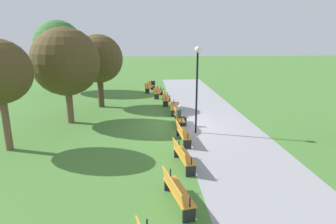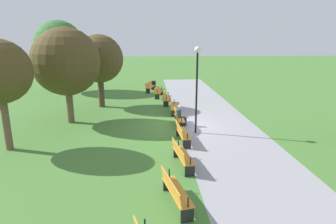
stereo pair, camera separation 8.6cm
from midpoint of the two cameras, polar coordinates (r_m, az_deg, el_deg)
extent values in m
plane|color=#477A33|center=(16.51, 2.46, -2.65)|extent=(120.00, 120.00, 0.00)
cube|color=#939399|center=(16.87, 9.72, -2.46)|extent=(36.22, 4.42, 0.01)
cube|color=orange|center=(26.65, -3.36, 5.04)|extent=(1.94, 0.98, 0.04)
cube|color=orange|center=(26.67, -3.78, 5.56)|extent=(1.84, 0.66, 0.40)
cube|color=black|center=(27.53, -2.82, 4.86)|extent=(0.17, 0.38, 0.43)
cylinder|color=black|center=(27.46, -2.79, 5.68)|extent=(0.05, 0.05, 0.30)
cube|color=black|center=(25.86, -3.92, 4.20)|extent=(0.17, 0.38, 0.43)
cylinder|color=black|center=(25.78, -3.89, 5.06)|extent=(0.05, 0.05, 0.30)
cube|color=orange|center=(24.11, -1.66, 4.02)|extent=(1.95, 0.85, 0.04)
cube|color=orange|center=(24.10, -2.14, 4.60)|extent=(1.87, 0.52, 0.40)
cube|color=black|center=(25.01, -1.28, 3.87)|extent=(0.14, 0.38, 0.43)
cylinder|color=black|center=(24.93, -1.24, 4.76)|extent=(0.05, 0.05, 0.30)
cube|color=black|center=(23.30, -2.07, 3.06)|extent=(0.14, 0.38, 0.43)
cylinder|color=black|center=(23.22, -2.03, 4.01)|extent=(0.05, 0.05, 0.30)
cube|color=orange|center=(21.54, -0.09, 2.73)|extent=(1.94, 0.72, 0.04)
cube|color=orange|center=(21.51, -0.62, 3.37)|extent=(1.89, 0.39, 0.40)
cube|color=black|center=(22.46, 0.11, 2.62)|extent=(0.11, 0.38, 0.43)
cylinder|color=black|center=(22.37, 0.16, 3.61)|extent=(0.05, 0.05, 0.30)
cube|color=black|center=(20.73, -0.30, 1.59)|extent=(0.11, 0.38, 0.43)
cylinder|color=black|center=(20.64, -0.25, 2.66)|extent=(0.05, 0.05, 0.30)
cube|color=orange|center=(18.96, 1.32, 1.06)|extent=(1.92, 0.58, 0.04)
cube|color=orange|center=(18.91, 0.72, 1.78)|extent=(1.90, 0.25, 0.40)
cube|color=black|center=(19.88, 1.29, 1.02)|extent=(0.09, 0.38, 0.43)
cylinder|color=black|center=(19.79, 1.35, 2.13)|extent=(0.05, 0.05, 0.30)
cube|color=black|center=(18.16, 1.35, -0.31)|extent=(0.09, 0.38, 0.43)
cylinder|color=black|center=(18.06, 1.42, 0.90)|extent=(0.05, 0.05, 0.30)
cube|color=orange|center=(16.38, 2.48, -1.15)|extent=(1.90, 0.44, 0.04)
cube|color=orange|center=(16.30, 1.79, -0.35)|extent=(1.90, 0.10, 0.40)
cube|color=black|center=(17.30, 2.16, -1.09)|extent=(0.06, 0.37, 0.43)
cylinder|color=black|center=(17.20, 2.24, 0.18)|extent=(0.04, 0.04, 0.30)
cube|color=black|center=(15.61, 2.81, -2.87)|extent=(0.06, 0.37, 0.43)
cylinder|color=black|center=(15.49, 2.90, -1.47)|extent=(0.04, 0.04, 0.30)
cube|color=orange|center=(13.82, 3.23, -4.21)|extent=(1.92, 0.58, 0.04)
cube|color=orange|center=(13.71, 2.43, -3.29)|extent=(1.90, 0.25, 0.40)
cube|color=black|center=(14.73, 2.56, -3.96)|extent=(0.09, 0.38, 0.43)
cylinder|color=black|center=(14.61, 2.65, -2.48)|extent=(0.05, 0.05, 0.30)
cube|color=black|center=(13.09, 3.97, -6.42)|extent=(0.09, 0.38, 0.43)
cylinder|color=black|center=(12.95, 4.09, -4.79)|extent=(0.05, 0.05, 0.30)
cube|color=orange|center=(11.31, 3.32, -8.64)|extent=(1.94, 0.72, 0.04)
cube|color=orange|center=(11.17, 2.34, -7.59)|extent=(1.89, 0.39, 0.40)
cube|color=black|center=(12.19, 2.18, -8.03)|extent=(0.11, 0.38, 0.43)
cylinder|color=black|center=(12.05, 2.29, -6.29)|extent=(0.05, 0.05, 0.30)
cube|color=black|center=(10.64, 4.59, -11.64)|extent=(0.11, 0.38, 0.43)
cylinder|color=black|center=(10.47, 4.75, -9.69)|extent=(0.05, 0.05, 0.30)
cube|color=orange|center=(8.91, 2.11, -15.48)|extent=(1.95, 0.85, 0.04)
cube|color=orange|center=(8.74, 0.84, -14.31)|extent=(1.87, 0.52, 0.40)
cube|color=black|center=(9.76, 0.39, -14.15)|extent=(0.14, 0.38, 0.43)
cylinder|color=black|center=(9.58, 0.51, -12.07)|extent=(0.05, 0.05, 0.30)
cube|color=black|center=(8.33, 4.16, -19.79)|extent=(0.14, 0.38, 0.43)
cylinder|color=black|center=(8.12, 4.35, -17.47)|extent=(0.05, 0.05, 0.30)
cube|color=navy|center=(16.32, 2.41, -0.30)|extent=(0.32, 0.20, 0.50)
sphere|color=tan|center=(16.22, 2.50, 1.03)|extent=(0.22, 0.22, 0.22)
cylinder|color=#23232D|center=(16.50, 2.99, -1.11)|extent=(0.13, 0.36, 0.13)
cylinder|color=#23232D|center=(16.58, 3.60, -1.82)|extent=(0.11, 0.11, 0.43)
cylinder|color=#23232D|center=(16.32, 3.07, -1.29)|extent=(0.13, 0.36, 0.13)
cylinder|color=#23232D|center=(16.41, 3.68, -2.00)|extent=(0.11, 0.11, 0.43)
cylinder|color=#4C3828|center=(28.33, -20.21, 6.74)|extent=(0.26, 0.26, 2.85)
sphere|color=#336B2D|center=(28.12, -20.73, 12.42)|extent=(4.28, 4.28, 4.28)
cylinder|color=brown|center=(17.71, -18.83, 1.66)|extent=(0.39, 0.39, 2.33)
sphere|color=#4C3D1E|center=(17.35, -19.50, 9.43)|extent=(3.83, 3.83, 3.83)
cylinder|color=#4C3828|center=(21.17, -13.04, 4.17)|extent=(0.42, 0.42, 2.37)
sphere|color=#4C3D1E|center=(20.89, -13.41, 10.29)|extent=(3.34, 3.34, 3.34)
cylinder|color=brown|center=(14.50, -29.39, -1.68)|extent=(0.31, 0.31, 2.62)
cylinder|color=black|center=(14.80, 5.86, 3.60)|extent=(0.10, 0.10, 4.18)
sphere|color=white|center=(14.54, 6.10, 12.26)|extent=(0.32, 0.32, 0.32)
cylinder|color=black|center=(28.08, -2.84, 5.41)|extent=(0.49, 0.49, 0.77)
camera|label=1|loc=(0.04, -89.85, 0.04)|focal=30.62mm
camera|label=2|loc=(0.04, 90.15, -0.04)|focal=30.62mm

